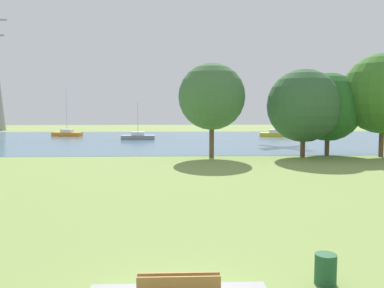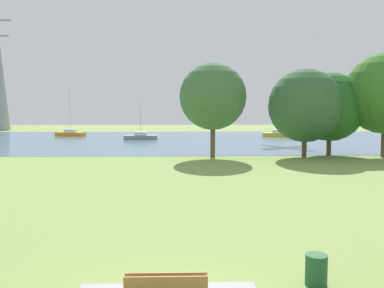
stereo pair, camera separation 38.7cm
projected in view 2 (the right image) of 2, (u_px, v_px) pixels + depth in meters
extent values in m
plane|color=#7F994C|center=(176.00, 169.00, 30.82)|extent=(160.00, 160.00, 0.00)
cube|color=olive|center=(166.00, 282.00, 8.95)|extent=(1.80, 0.05, 0.44)
cube|color=olive|center=(166.00, 286.00, 8.74)|extent=(1.80, 0.05, 0.44)
cylinder|color=#1E512D|center=(316.00, 270.00, 10.58)|extent=(0.56, 0.56, 0.80)
cube|color=slate|center=(178.00, 140.00, 58.70)|extent=(140.00, 40.00, 0.02)
cube|color=yellow|center=(278.00, 135.00, 65.05)|extent=(5.03, 2.88, 0.60)
cube|color=white|center=(278.00, 131.00, 65.00)|extent=(2.05, 1.59, 0.50)
cylinder|color=silver|center=(279.00, 114.00, 64.76)|extent=(0.10, 0.10, 5.97)
cube|color=orange|center=(70.00, 134.00, 66.41)|extent=(5.02, 2.56, 0.60)
cube|color=white|center=(70.00, 131.00, 66.36)|extent=(2.00, 1.48, 0.50)
cylinder|color=silver|center=(70.00, 110.00, 66.07)|extent=(0.10, 0.10, 7.14)
cube|color=gray|center=(141.00, 137.00, 59.26)|extent=(4.88, 1.76, 0.60)
cube|color=white|center=(141.00, 133.00, 59.21)|extent=(1.86, 1.20, 0.50)
cylinder|color=silver|center=(140.00, 119.00, 59.03)|extent=(0.10, 0.10, 4.71)
cylinder|color=brown|center=(213.00, 139.00, 37.88)|extent=(0.44, 0.44, 3.46)
sphere|color=#3F6A3B|center=(213.00, 96.00, 37.54)|extent=(6.14, 6.14, 6.14)
cylinder|color=brown|center=(304.00, 144.00, 37.97)|extent=(0.44, 0.44, 2.41)
sphere|color=#335C35|center=(305.00, 106.00, 37.66)|extent=(6.74, 6.74, 6.74)
cylinder|color=brown|center=(329.00, 143.00, 39.41)|extent=(0.44, 0.44, 2.36)
sphere|color=#266024|center=(330.00, 107.00, 39.11)|extent=(6.53, 6.53, 6.53)
cylinder|color=brown|center=(384.00, 139.00, 37.95)|extent=(0.44, 0.44, 3.29)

